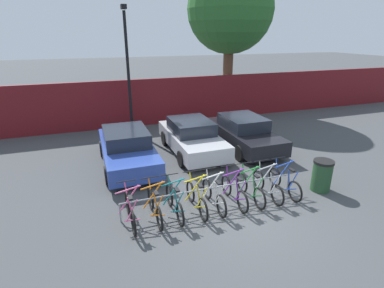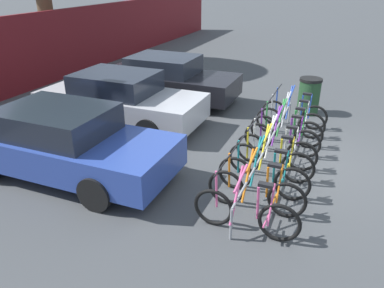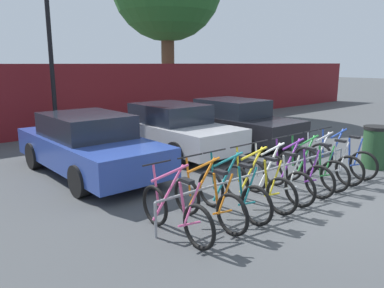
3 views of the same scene
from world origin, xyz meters
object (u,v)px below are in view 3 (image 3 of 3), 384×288
object	(u,v)px
lamp_post	(49,36)
bicycle_silver	(327,164)
bicycle_yellow	(257,186)
car_silver	(172,129)
bicycle_teal	(232,194)
bicycle_green	(312,168)
bicycle_orange	(208,202)
bicycle_purple	(296,173)
bicycle_pink	(175,212)
trash_bin	(376,147)
bicycle_blue	(341,159)
bicycle_white	(276,180)
bike_rack	(270,172)
car_black	(234,122)
car_blue	(89,145)

from	to	relation	value
lamp_post	bicycle_silver	bearing A→B (deg)	-69.96
bicycle_yellow	lamp_post	size ratio (longest dim) A/B	0.29
car_silver	bicycle_teal	bearing A→B (deg)	-115.23
bicycle_yellow	bicycle_green	world-z (taller)	same
bicycle_orange	car_silver	size ratio (longest dim) A/B	0.39
bicycle_purple	bicycle_orange	bearing A→B (deg)	-176.07
bicycle_pink	bicycle_yellow	size ratio (longest dim) A/B	1.00
bicycle_green	trash_bin	size ratio (longest dim) A/B	1.66
bicycle_orange	bicycle_blue	world-z (taller)	same
bicycle_orange	trash_bin	bearing A→B (deg)	-2.31
bicycle_white	car_silver	distance (m)	4.38
bike_rack	car_silver	bearing A→B (deg)	78.70
bicycle_purple	car_black	distance (m)	4.80
bicycle_pink	car_black	xyz separation A→B (m)	(5.58, 4.08, 0.31)
car_silver	lamp_post	xyz separation A→B (m)	(-1.94, 3.68, 2.66)
bicycle_yellow	trash_bin	xyz separation A→B (m)	(4.19, -0.22, 0.14)
bicycle_purple	bicycle_green	bearing A→B (deg)	3.93
bicycle_silver	car_blue	bearing A→B (deg)	131.91
bicycle_orange	bicycle_yellow	bearing A→B (deg)	0.02
bicycle_silver	trash_bin	bearing A→B (deg)	-8.82
bicycle_silver	bicycle_purple	bearing A→B (deg)	177.95
car_silver	bike_rack	bearing A→B (deg)	-101.30
car_blue	bicycle_pink	bearing A→B (deg)	-97.16
bicycle_blue	car_blue	xyz separation A→B (m)	(-4.34, 3.86, 0.31)
bike_rack	car_silver	distance (m)	4.23
bicycle_pink	car_blue	size ratio (longest dim) A/B	0.38
bicycle_teal	bicycle_orange	bearing A→B (deg)	176.17
bicycle_yellow	trash_bin	size ratio (longest dim) A/B	1.66
bicycle_teal	bicycle_silver	bearing A→B (deg)	-3.83
bike_rack	bicycle_white	xyz separation A→B (m)	(-0.01, -0.15, -0.13)
bicycle_blue	bicycle_purple	bearing A→B (deg)	179.31
bicycle_silver	car_black	world-z (taller)	car_black
bicycle_green	lamp_post	world-z (taller)	lamp_post
bicycle_green	car_silver	xyz separation A→B (m)	(-0.37, 4.29, 0.31)
bicycle_yellow	bicycle_blue	size ratio (longest dim) A/B	1.00
bike_rack	bicycle_teal	world-z (taller)	bicycle_teal
bike_rack	trash_bin	xyz separation A→B (m)	(3.65, -0.37, 0.02)
bicycle_white	bicycle_purple	bearing A→B (deg)	-3.33
bicycle_purple	bicycle_silver	distance (m)	1.15
lamp_post	bike_rack	bearing A→B (deg)	-81.89
bicycle_purple	car_black	world-z (taller)	car_black
bicycle_white	bicycle_silver	distance (m)	1.80
bicycle_orange	lamp_post	size ratio (longest dim) A/B	0.29
bicycle_teal	bicycle_green	xyz separation A→B (m)	(2.39, 0.00, 0.00)
bicycle_yellow	car_silver	size ratio (longest dim) A/B	0.39
bike_rack	bicycle_white	size ratio (longest dim) A/B	3.14
bicycle_silver	car_blue	world-z (taller)	car_blue
bicycle_orange	bicycle_purple	bearing A→B (deg)	0.02
bicycle_pink	bicycle_white	xyz separation A→B (m)	(2.40, 0.00, 0.00)
car_silver	lamp_post	bearing A→B (deg)	117.83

